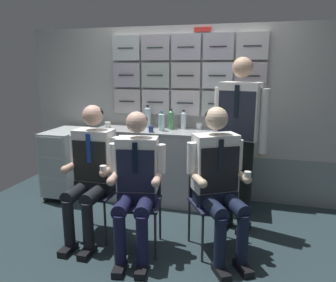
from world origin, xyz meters
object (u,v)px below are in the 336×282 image
Objects in this scene: folding_chair_left at (100,181)px; water_bottle_short at (184,120)px; folding_chair_near_trolley at (211,191)px; crew_member_near_trolley at (218,175)px; paper_cup_blue at (219,130)px; crew_member_left at (91,167)px; folding_chair_center at (140,191)px; service_trolley at (67,161)px; crew_member_standing at (240,129)px; crew_member_center at (136,178)px.

water_bottle_short is (0.63, 1.06, 0.49)m from folding_chair_left.
folding_chair_near_trolley is 0.26m from crew_member_near_trolley.
water_bottle_short reaches higher than paper_cup_blue.
folding_chair_center is (0.48, 0.01, -0.20)m from crew_member_left.
folding_chair_near_trolley is 12.45× the size of paper_cup_blue.
folding_chair_near_trolley is at bearing -20.44° from service_trolley.
crew_member_left is 19.01× the size of paper_cup_blue.
folding_chair_left is 0.25m from crew_member_left.
crew_member_near_trolley is 1.34m from water_bottle_short.
crew_member_standing is (1.34, 0.56, 0.33)m from crew_member_left.
crew_member_center is at bearing -16.50° from crew_member_left.
service_trolley is 2.29m from crew_member_standing.
folding_chair_near_trolley is (1.98, -0.74, 0.06)m from service_trolley.
service_trolley is 0.50× the size of crew_member_standing.
folding_chair_near_trolley is 3.65× the size of water_bottle_short.
service_trolley is at bearing -168.34° from water_bottle_short.
service_trolley is at bearing 157.00° from crew_member_near_trolley.
folding_chair_near_trolley is at bearing 120.27° from crew_member_near_trolley.
folding_chair_left is 1.13m from folding_chair_near_trolley.
crew_member_center reaches higher than paper_cup_blue.
crew_member_left is 0.52m from folding_chair_center.
water_bottle_short reaches higher than folding_chair_center.
service_trolley is 12.67× the size of paper_cup_blue.
folding_chair_left is 0.63m from crew_member_center.
crew_member_near_trolley reaches higher than folding_chair_near_trolley.
folding_chair_near_trolley is 0.65× the size of crew_member_near_trolley.
folding_chair_left is 12.45× the size of paper_cup_blue.
crew_member_near_trolley is (0.08, -0.14, 0.21)m from folding_chair_near_trolley.
folding_chair_left and folding_chair_near_trolley have the same top height.
crew_member_left is 1.49m from crew_member_standing.
crew_member_left is at bearing -46.91° from service_trolley.
folding_chair_near_trolley is at bearing 27.93° from crew_member_center.
folding_chair_left is 0.65× the size of crew_member_near_trolley.
crew_member_left is at bearing -135.48° from paper_cup_blue.
folding_chair_left is 1.00× the size of folding_chair_center.
folding_chair_near_trolley is (1.12, 0.17, -0.20)m from crew_member_left.
service_trolley is at bearing 133.09° from crew_member_left.
service_trolley is 0.67× the size of crew_member_left.
water_bottle_short is at bearing 59.22° from folding_chair_left.
service_trolley is 1.02× the size of folding_chair_center.
paper_cup_blue is (-0.04, 0.89, 0.41)m from folding_chair_near_trolley.
folding_chair_near_trolley is at bearing -87.19° from paper_cup_blue.
crew_member_standing is at bearing 75.42° from crew_member_near_trolley.
crew_member_left reaches higher than folding_chair_near_trolley.
water_bottle_short reaches higher than service_trolley.
paper_cup_blue is at bearing 39.89° from folding_chair_left.
water_bottle_short is at bearing 62.67° from crew_member_left.
paper_cup_blue is at bearing -18.49° from water_bottle_short.
crew_member_standing is 25.44× the size of paper_cup_blue.
crew_member_left is (0.00, -0.16, 0.20)m from folding_chair_left.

